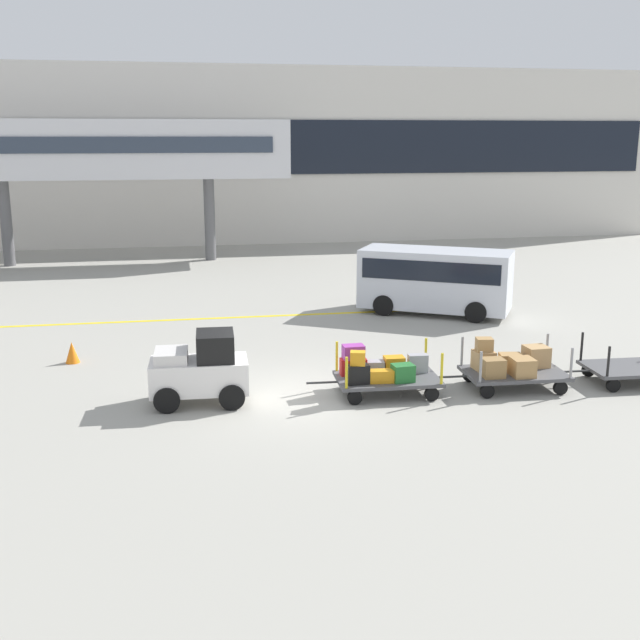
# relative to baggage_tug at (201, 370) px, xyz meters

# --- Properties ---
(ground_plane) EXTENTS (120.00, 120.00, 0.00)m
(ground_plane) POSITION_rel_baggage_tug_xyz_m (2.08, 0.15, -0.75)
(ground_plane) COLOR #9E9B91
(apron_lead_line) EXTENTS (17.22, 0.41, 0.01)m
(apron_lead_line) POSITION_rel_baggage_tug_xyz_m (-1.26, 8.06, -0.75)
(apron_lead_line) COLOR yellow
(apron_lead_line) RESTS_ON ground_plane
(terminal_building) EXTENTS (50.32, 2.51, 9.26)m
(terminal_building) POSITION_rel_baggage_tug_xyz_m (2.08, 26.13, 3.89)
(terminal_building) COLOR beige
(terminal_building) RESTS_ON ground_plane
(jet_bridge) EXTENTS (18.43, 3.00, 6.40)m
(jet_bridge) POSITION_rel_baggage_tug_xyz_m (-4.93, 20.14, 4.30)
(jet_bridge) COLOR silver
(jet_bridge) RESTS_ON ground_plane
(baggage_tug) EXTENTS (2.15, 1.32, 1.58)m
(baggage_tug) POSITION_rel_baggage_tug_xyz_m (0.00, 0.00, 0.00)
(baggage_tug) COLOR white
(baggage_tug) RESTS_ON ground_plane
(baggage_cart_lead) EXTENTS (3.03, 1.51, 1.13)m
(baggage_cart_lead) POSITION_rel_baggage_tug_xyz_m (4.02, -0.18, -0.23)
(baggage_cart_lead) COLOR #4C4C4F
(baggage_cart_lead) RESTS_ON ground_plane
(baggage_cart_middle) EXTENTS (3.03, 1.51, 1.15)m
(baggage_cart_middle) POSITION_rel_baggage_tug_xyz_m (7.09, -0.30, -0.22)
(baggage_cart_middle) COLOR #4C4C4F
(baggage_cart_middle) RESTS_ON ground_plane
(baggage_cart_tail) EXTENTS (3.03, 1.51, 1.10)m
(baggage_cart_tail) POSITION_rel_baggage_tug_xyz_m (10.15, -0.48, -0.41)
(baggage_cart_tail) COLOR #4C4C4F
(baggage_cart_tail) RESTS_ON ground_plane
(shuttle_van) EXTENTS (5.10, 4.08, 2.10)m
(shuttle_van) POSITION_rel_baggage_tug_xyz_m (7.91, 7.42, 0.48)
(shuttle_van) COLOR silver
(shuttle_van) RESTS_ON ground_plane
(safety_cone_near) EXTENTS (0.36, 0.36, 0.55)m
(safety_cone_near) POSITION_rel_baggage_tug_xyz_m (-3.14, 3.73, -0.48)
(safety_cone_near) COLOR orange
(safety_cone_near) RESTS_ON ground_plane
(safety_cone_far) EXTENTS (0.36, 0.36, 0.55)m
(safety_cone_far) POSITION_rel_baggage_tug_xyz_m (9.81, 11.52, -0.48)
(safety_cone_far) COLOR orange
(safety_cone_far) RESTS_ON ground_plane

